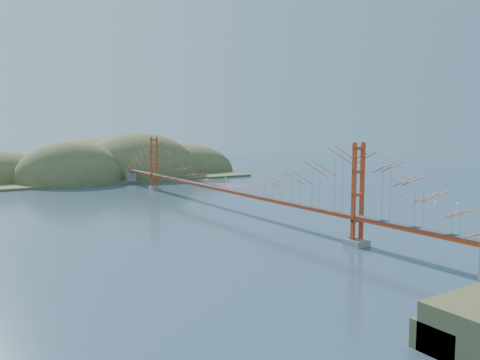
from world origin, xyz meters
TOP-DOWN VIEW (x-y plane):
  - ground at (0.00, 0.00)m, footprint 320.00×320.00m
  - bridge at (0.00, 0.18)m, footprint 2.20×94.40m
  - far_headlands at (2.21, 68.52)m, footprint 84.00×58.00m
  - sailboat_12 at (19.30, 42.00)m, footprint 0.55×0.51m
  - sailboat_10 at (12.72, -37.06)m, footprint 0.60×0.64m
  - sailboat_5 at (44.28, -8.46)m, footprint 0.53×0.57m
  - sailboat_7 at (22.02, 17.20)m, footprint 0.57×0.52m
  - sailboat_11 at (50.26, -5.01)m, footprint 0.53×0.53m
  - sailboat_14 at (35.96, -14.92)m, footprint 0.61×0.61m
  - sailboat_3 at (18.91, 6.55)m, footprint 0.60×0.60m
  - sailboat_17 at (44.70, 11.61)m, footprint 0.66×0.65m
  - sailboat_16 at (26.00, 18.07)m, footprint 0.57×0.57m
  - sailboat_13 at (35.96, -8.58)m, footprint 0.64×0.57m
  - sailboat_15 at (25.30, 42.00)m, footprint 0.45×0.54m
  - sailboat_9 at (46.22, 5.37)m, footprint 0.51×0.55m
  - sailboat_4 at (36.60, 20.79)m, footprint 0.52×0.53m
  - sailboat_1 at (21.00, 8.50)m, footprint 0.47×0.50m
  - sailboat_2 at (36.10, -19.11)m, footprint 0.65×0.65m
  - sailboat_8 at (43.83, 24.70)m, footprint 0.63×0.60m

SIDE VIEW (x-z plane):
  - ground at x=0.00m, z-range 0.00..0.00m
  - far_headlands at x=2.21m, z-range -12.50..12.50m
  - sailboat_1 at x=21.00m, z-range -0.15..0.41m
  - sailboat_11 at x=50.26m, z-range -0.15..0.42m
  - sailboat_4 at x=36.60m, z-range -0.16..0.44m
  - sailboat_16 at x=26.00m, z-range -0.16..0.44m
  - sailboat_12 at x=19.30m, z-range -0.17..0.45m
  - sailboat_9 at x=46.22m, z-range -0.17..0.45m
  - sailboat_15 at x=25.30m, z-range -0.17..0.46m
  - sailboat_5 at x=44.28m, z-range -0.17..0.46m
  - sailboat_7 at x=22.02m, z-range -0.18..0.47m
  - sailboat_3 at x=18.91m, z-range -0.18..0.48m
  - sailboat_14 at x=35.96m, z-range -0.19..0.48m
  - sailboat_2 at x=36.10m, z-range -0.19..0.50m
  - sailboat_8 at x=43.83m, z-range -0.20..0.51m
  - sailboat_10 at x=12.72m, z-range -0.20..0.52m
  - sailboat_13 at x=35.96m, z-range -0.21..0.52m
  - sailboat_17 at x=44.70m, z-range -0.21..0.53m
  - bridge at x=0.00m, z-range 1.01..13.01m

